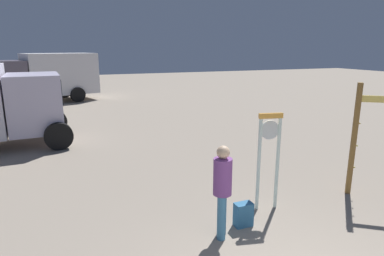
{
  "coord_description": "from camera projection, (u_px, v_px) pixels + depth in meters",
  "views": [
    {
      "loc": [
        -2.65,
        -2.38,
        3.23
      ],
      "look_at": [
        0.44,
        5.39,
        1.2
      ],
      "focal_mm": 30.88,
      "sensor_mm": 36.0,
      "label": 1
    }
  ],
  "objects": [
    {
      "name": "box_truck_far",
      "position": [
        47.0,
        75.0,
        19.98
      ],
      "size": [
        6.56,
        4.23,
        2.91
      ],
      "color": "silver",
      "rests_on": "ground_plane"
    },
    {
      "name": "person_near_clock",
      "position": [
        222.0,
        187.0,
        5.6
      ],
      "size": [
        0.32,
        0.32,
        1.67
      ],
      "color": "teal",
      "rests_on": "ground_plane"
    },
    {
      "name": "standing_clock",
      "position": [
        269.0,
        151.0,
        6.58
      ],
      "size": [
        0.48,
        0.18,
        2.0
      ],
      "color": "white",
      "rests_on": "ground_plane"
    },
    {
      "name": "backpack",
      "position": [
        243.0,
        215.0,
        6.12
      ],
      "size": [
        0.34,
        0.24,
        0.45
      ],
      "color": "teal",
      "rests_on": "ground_plane"
    },
    {
      "name": "arrow_sign",
      "position": [
        374.0,
        123.0,
        7.08
      ],
      "size": [
        1.01,
        0.79,
        2.52
      ],
      "color": "olive",
      "rests_on": "ground_plane"
    }
  ]
}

